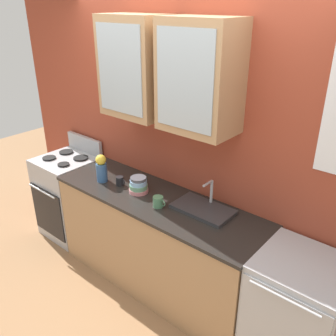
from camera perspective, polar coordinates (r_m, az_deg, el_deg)
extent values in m
plane|color=#936B47|center=(3.71, -1.66, -17.29)|extent=(10.00, 10.00, 0.00)
cube|color=#993D28|center=(3.24, 2.38, 4.20)|extent=(4.43, 0.10, 2.70)
cube|color=#A87F56|center=(3.11, -5.03, 15.49)|extent=(0.57, 0.36, 0.81)
cube|color=#9EADB7|center=(2.98, -7.64, 14.97)|extent=(0.48, 0.01, 0.69)
cube|color=#A87F56|center=(2.70, 5.05, 14.04)|extent=(0.57, 0.36, 0.81)
cube|color=#9EADB7|center=(2.55, 2.53, 13.47)|extent=(0.48, 0.01, 0.69)
cube|color=#A87F56|center=(3.43, -1.75, -11.72)|extent=(2.01, 0.61, 0.90)
cube|color=black|center=(3.17, -1.86, -5.00)|extent=(2.04, 0.64, 0.03)
cube|color=#ADAFB5|center=(4.29, -15.11, -4.29)|extent=(0.58, 0.59, 0.93)
cube|color=black|center=(4.19, -18.32, -6.64)|extent=(0.54, 0.01, 0.56)
cylinder|color=#ADAFB5|center=(4.04, -19.19, -3.42)|extent=(0.47, 0.02, 0.02)
cube|color=#ADAFB5|center=(4.20, -12.93, 3.68)|extent=(0.55, 0.04, 0.18)
cylinder|color=black|center=(4.13, -18.12, 1.51)|extent=(0.14, 0.14, 0.02)
cylinder|color=black|center=(3.93, -16.05, 0.54)|extent=(0.12, 0.12, 0.02)
cylinder|color=black|center=(4.24, -15.64, 2.43)|extent=(0.15, 0.15, 0.02)
cylinder|color=black|center=(4.04, -13.51, 1.54)|extent=(0.16, 0.16, 0.02)
cube|color=#2D2D30|center=(3.00, 5.50, -6.40)|extent=(0.49, 0.29, 0.03)
cylinder|color=#ADAFB5|center=(3.02, 6.82, -3.69)|extent=(0.02, 0.02, 0.20)
cylinder|color=#ADAFB5|center=(2.93, 6.26, -2.42)|extent=(0.02, 0.12, 0.02)
cylinder|color=#D87F84|center=(3.27, -4.61, -3.47)|extent=(0.17, 0.17, 0.04)
cylinder|color=#669972|center=(3.25, -4.63, -2.94)|extent=(0.16, 0.16, 0.05)
cylinder|color=#8CB7E0|center=(3.23, -4.65, -2.32)|extent=(0.15, 0.15, 0.05)
cylinder|color=#4C4C54|center=(3.22, -4.67, -1.78)|extent=(0.14, 0.14, 0.04)
cylinder|color=#33598C|center=(3.47, -10.32, -0.68)|extent=(0.10, 0.10, 0.18)
sphere|color=yellow|center=(3.42, -10.49, 1.27)|extent=(0.10, 0.10, 0.10)
cylinder|color=#4C7F59|center=(3.02, -1.57, -5.29)|extent=(0.09, 0.09, 0.09)
torus|color=#4C7F59|center=(2.99, -0.85, -5.53)|extent=(0.06, 0.01, 0.06)
cylinder|color=black|center=(3.39, -7.57, -2.01)|extent=(0.07, 0.07, 0.08)
torus|color=black|center=(3.36, -7.09, -2.16)|extent=(0.05, 0.01, 0.05)
cube|color=#ADAFB5|center=(2.92, 19.32, -20.95)|extent=(0.61, 0.58, 0.93)
cylinder|color=#ADAFB5|center=(2.42, 17.66, -18.85)|extent=(0.45, 0.02, 0.02)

